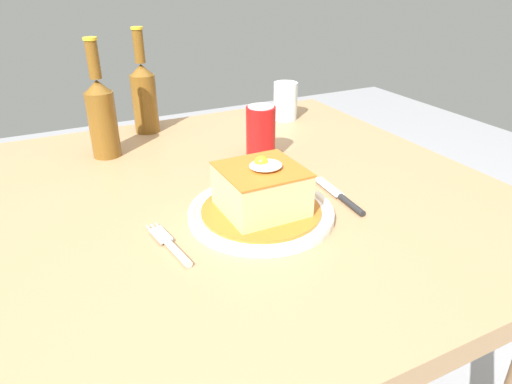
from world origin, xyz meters
The scene contains 9 objects.
dining_table centered at (0.00, 0.00, 0.66)m, with size 1.10×1.00×0.77m.
main_plate centered at (0.04, -0.12, 0.78)m, with size 0.26×0.26×0.02m.
sandwich_meal centered at (0.04, -0.12, 0.82)m, with size 0.21×0.21×0.11m.
fork centered at (-0.14, -0.15, 0.78)m, with size 0.03×0.14×0.01m.
knife centered at (0.20, -0.14, 0.78)m, with size 0.03×0.17×0.01m.
soda_can centered at (0.16, 0.12, 0.83)m, with size 0.07×0.07×0.12m.
beer_bottle_amber centered at (-0.15, 0.30, 0.87)m, with size 0.06×0.06×0.27m.
beer_bottle_amber_far centered at (-0.02, 0.43, 0.87)m, with size 0.06×0.06×0.27m.
drinking_glass centered at (0.36, 0.36, 0.82)m, with size 0.07×0.07×0.10m.
Camera 1 is at (-0.29, -0.75, 1.18)m, focal length 32.30 mm.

